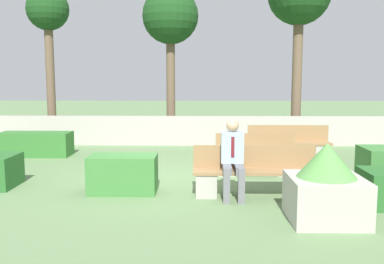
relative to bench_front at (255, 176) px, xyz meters
name	(u,v)px	position (x,y,z in m)	size (l,w,h in m)	color
ground_plane	(168,179)	(-1.62, 1.21, -0.34)	(60.00, 60.00, 0.00)	#607F51
perimeter_wall	(179,131)	(-1.62, 5.66, 0.10)	(14.50, 0.30, 0.88)	#ADA89E
bench_front	(255,176)	(0.00, 0.00, 0.00)	(2.16, 0.48, 0.86)	#937047
bench_left_side	(256,159)	(0.22, 1.65, -0.02)	(1.69, 0.48, 0.86)	#937047
bench_right_side	(289,147)	(1.26, 3.27, 0.00)	(2.03, 0.49, 0.86)	#937047
person_seated_man	(233,155)	(-0.40, -0.14, 0.40)	(0.38, 0.64, 1.34)	slate
hedge_block_near_left	(123,174)	(-2.34, 0.18, -0.01)	(1.20, 0.65, 0.67)	#3D7A38
hedge_block_mid_right	(36,144)	(-5.29, 3.75, -0.03)	(1.83, 0.73, 0.62)	#33702D
planter_corner_left	(326,186)	(0.84, -1.29, 0.17)	(1.04, 1.04, 1.13)	#ADA89E
tree_leftmost	(48,17)	(-6.01, 7.12, 3.71)	(1.39, 1.39, 5.00)	brown
tree_center_left	(170,19)	(-1.95, 7.09, 3.62)	(1.85, 1.85, 4.99)	brown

